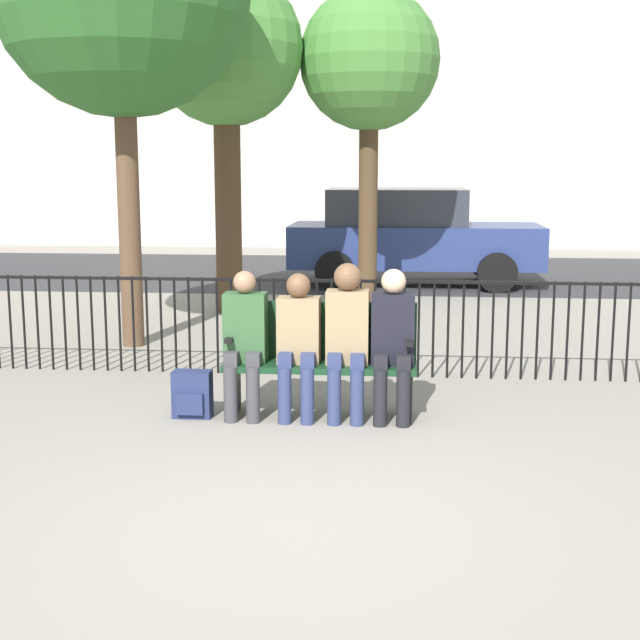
{
  "coord_description": "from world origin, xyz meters",
  "views": [
    {
      "loc": [
        0.64,
        -4.78,
        2.04
      ],
      "look_at": [
        0.0,
        2.22,
        0.8
      ],
      "focal_mm": 50.0,
      "sensor_mm": 36.0,
      "label": 1
    }
  ],
  "objects_px": {
    "seated_person_2": "(347,333)",
    "backpack": "(192,395)",
    "seated_person_1": "(298,338)",
    "seated_person_3": "(393,337)",
    "tree_0": "(225,54)",
    "tree_1": "(369,63)",
    "parked_car_0": "(410,235)",
    "park_bench": "(321,356)",
    "seated_person_0": "(245,337)"
  },
  "relations": [
    {
      "from": "seated_person_2",
      "to": "backpack",
      "type": "bearing_deg",
      "value": -176.89
    },
    {
      "from": "seated_person_1",
      "to": "seated_person_2",
      "type": "bearing_deg",
      "value": 0.67
    },
    {
      "from": "backpack",
      "to": "seated_person_3",
      "type": "bearing_deg",
      "value": 2.34
    },
    {
      "from": "seated_person_2",
      "to": "seated_person_3",
      "type": "height_order",
      "value": "seated_person_2"
    },
    {
      "from": "seated_person_2",
      "to": "tree_0",
      "type": "xyz_separation_m",
      "value": [
        -1.94,
        5.12,
        2.76
      ]
    },
    {
      "from": "seated_person_1",
      "to": "tree_1",
      "type": "bearing_deg",
      "value": 86.58
    },
    {
      "from": "parked_car_0",
      "to": "seated_person_2",
      "type": "bearing_deg",
      "value": -93.92
    },
    {
      "from": "park_bench",
      "to": "seated_person_2",
      "type": "relative_size",
      "value": 1.23
    },
    {
      "from": "seated_person_1",
      "to": "seated_person_3",
      "type": "xyz_separation_m",
      "value": [
        0.76,
        0.0,
        0.02
      ]
    },
    {
      "from": "park_bench",
      "to": "seated_person_2",
      "type": "xyz_separation_m",
      "value": [
        0.22,
        -0.12,
        0.22
      ]
    },
    {
      "from": "park_bench",
      "to": "seated_person_2",
      "type": "bearing_deg",
      "value": -29.18
    },
    {
      "from": "park_bench",
      "to": "backpack",
      "type": "bearing_deg",
      "value": -169.47
    },
    {
      "from": "seated_person_0",
      "to": "tree_0",
      "type": "bearing_deg",
      "value": 102.28
    },
    {
      "from": "seated_person_0",
      "to": "seated_person_3",
      "type": "distance_m",
      "value": 1.19
    },
    {
      "from": "parked_car_0",
      "to": "seated_person_0",
      "type": "bearing_deg",
      "value": -99.58
    },
    {
      "from": "seated_person_2",
      "to": "tree_1",
      "type": "height_order",
      "value": "tree_1"
    },
    {
      "from": "seated_person_3",
      "to": "tree_1",
      "type": "xyz_separation_m",
      "value": [
        -0.42,
        5.68,
        2.71
      ]
    },
    {
      "from": "park_bench",
      "to": "parked_car_0",
      "type": "xyz_separation_m",
      "value": [
        0.79,
        8.11,
        0.35
      ]
    },
    {
      "from": "seated_person_1",
      "to": "seated_person_3",
      "type": "bearing_deg",
      "value": 0.18
    },
    {
      "from": "seated_person_0",
      "to": "tree_0",
      "type": "height_order",
      "value": "tree_0"
    },
    {
      "from": "seated_person_3",
      "to": "backpack",
      "type": "distance_m",
      "value": 1.69
    },
    {
      "from": "park_bench",
      "to": "parked_car_0",
      "type": "distance_m",
      "value": 8.16
    },
    {
      "from": "tree_0",
      "to": "tree_1",
      "type": "distance_m",
      "value": 1.97
    },
    {
      "from": "seated_person_3",
      "to": "park_bench",
      "type": "bearing_deg",
      "value": 167.84
    },
    {
      "from": "seated_person_0",
      "to": "seated_person_3",
      "type": "bearing_deg",
      "value": 0.07
    },
    {
      "from": "tree_0",
      "to": "seated_person_1",
      "type": "bearing_deg",
      "value": -73.18
    },
    {
      "from": "parked_car_0",
      "to": "tree_0",
      "type": "bearing_deg",
      "value": -128.87
    },
    {
      "from": "park_bench",
      "to": "seated_person_1",
      "type": "xyz_separation_m",
      "value": [
        -0.17,
        -0.13,
        0.17
      ]
    },
    {
      "from": "seated_person_3",
      "to": "parked_car_0",
      "type": "height_order",
      "value": "parked_car_0"
    },
    {
      "from": "backpack",
      "to": "tree_1",
      "type": "bearing_deg",
      "value": 78.19
    },
    {
      "from": "seated_person_1",
      "to": "park_bench",
      "type": "bearing_deg",
      "value": 36.87
    },
    {
      "from": "park_bench",
      "to": "seated_person_3",
      "type": "bearing_deg",
      "value": -12.16
    },
    {
      "from": "tree_0",
      "to": "park_bench",
      "type": "bearing_deg",
      "value": -71.0
    },
    {
      "from": "park_bench",
      "to": "seated_person_1",
      "type": "relative_size",
      "value": 1.32
    },
    {
      "from": "backpack",
      "to": "tree_1",
      "type": "relative_size",
      "value": 0.09
    },
    {
      "from": "tree_0",
      "to": "tree_1",
      "type": "bearing_deg",
      "value": 16.34
    },
    {
      "from": "seated_person_0",
      "to": "park_bench",
      "type": "bearing_deg",
      "value": 11.89
    },
    {
      "from": "seated_person_0",
      "to": "tree_0",
      "type": "distance_m",
      "value": 5.95
    },
    {
      "from": "seated_person_3",
      "to": "tree_1",
      "type": "relative_size",
      "value": 0.28
    },
    {
      "from": "seated_person_3",
      "to": "tree_0",
      "type": "distance_m",
      "value": 6.28
    },
    {
      "from": "tree_1",
      "to": "park_bench",
      "type": "bearing_deg",
      "value": -91.74
    },
    {
      "from": "seated_person_1",
      "to": "seated_person_2",
      "type": "distance_m",
      "value": 0.4
    },
    {
      "from": "seated_person_0",
      "to": "seated_person_3",
      "type": "relative_size",
      "value": 0.98
    },
    {
      "from": "seated_person_0",
      "to": "seated_person_1",
      "type": "bearing_deg",
      "value": -0.13
    },
    {
      "from": "seated_person_1",
      "to": "seated_person_2",
      "type": "relative_size",
      "value": 0.93
    },
    {
      "from": "seated_person_1",
      "to": "backpack",
      "type": "xyz_separation_m",
      "value": [
        -0.86,
        -0.06,
        -0.47
      ]
    },
    {
      "from": "seated_person_0",
      "to": "tree_1",
      "type": "relative_size",
      "value": 0.27
    },
    {
      "from": "seated_person_1",
      "to": "tree_1",
      "type": "height_order",
      "value": "tree_1"
    },
    {
      "from": "seated_person_2",
      "to": "tree_1",
      "type": "relative_size",
      "value": 0.29
    },
    {
      "from": "seated_person_0",
      "to": "parked_car_0",
      "type": "distance_m",
      "value": 8.36
    }
  ]
}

